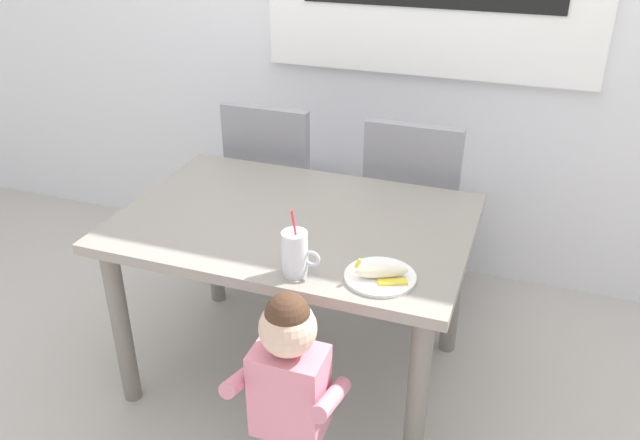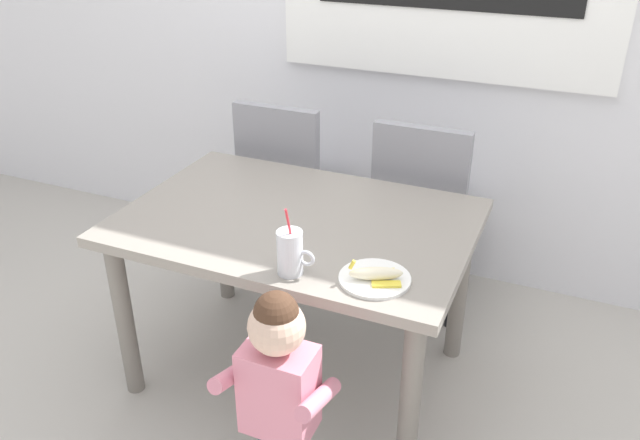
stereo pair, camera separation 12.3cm
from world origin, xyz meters
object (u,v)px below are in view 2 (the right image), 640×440
at_px(dining_table, 297,241).
at_px(toddler_standing, 279,380).
at_px(peeled_banana, 377,274).
at_px(dining_chair_right, 423,206).
at_px(dining_chair_left, 288,182).
at_px(snack_plate, 375,279).
at_px(milk_cup, 290,255).

distance_m(dining_table, toddler_standing, 0.67).
xyz_separation_m(dining_table, toddler_standing, (0.23, -0.62, -0.11)).
bearing_deg(peeled_banana, dining_table, 144.16).
relative_size(dining_chair_right, peeled_banana, 5.46).
distance_m(dining_table, peeled_banana, 0.53).
relative_size(dining_chair_left, snack_plate, 4.17).
bearing_deg(snack_plate, dining_chair_left, 128.87).
distance_m(dining_table, milk_cup, 0.42).
relative_size(dining_chair_right, milk_cup, 3.86).
relative_size(dining_table, snack_plate, 5.68).
relative_size(dining_chair_left, toddler_standing, 1.15).
bearing_deg(dining_chair_right, milk_cup, 80.25).
xyz_separation_m(toddler_standing, peeled_banana, (0.19, 0.32, 0.24)).
distance_m(dining_chair_right, snack_plate, 0.98).
height_order(dining_table, snack_plate, snack_plate).
xyz_separation_m(dining_chair_right, peeled_banana, (0.10, -0.96, 0.23)).
distance_m(dining_chair_right, milk_cup, 1.07).
relative_size(dining_chair_left, milk_cup, 3.86).
xyz_separation_m(milk_cup, peeled_banana, (0.27, 0.06, -0.04)).
relative_size(toddler_standing, peeled_banana, 4.77).
height_order(dining_chair_left, toddler_standing, dining_chair_left).
xyz_separation_m(milk_cup, snack_plate, (0.26, 0.06, -0.06)).
distance_m(snack_plate, peeled_banana, 0.03).
relative_size(dining_table, dining_chair_left, 1.36).
bearing_deg(peeled_banana, dining_chair_right, 95.67).
bearing_deg(toddler_standing, dining_chair_right, 85.70).
height_order(dining_table, dining_chair_right, dining_chair_right).
bearing_deg(dining_chair_right, toddler_standing, 85.70).
distance_m(toddler_standing, milk_cup, 0.39).
relative_size(toddler_standing, milk_cup, 3.37).
xyz_separation_m(dining_chair_right, toddler_standing, (-0.10, -1.28, -0.02)).
xyz_separation_m(snack_plate, peeled_banana, (0.01, -0.01, 0.03)).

